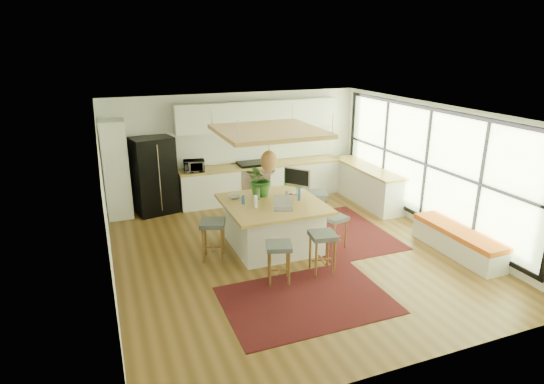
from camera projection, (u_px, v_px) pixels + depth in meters
name	position (u px, v px, depth m)	size (l,w,h in m)	color
floor	(291.00, 252.00, 8.74)	(7.00, 7.00, 0.00)	brown
ceiling	(293.00, 113.00, 7.88)	(7.00, 7.00, 0.00)	white
wall_back	(236.00, 147.00, 11.40)	(6.50, 6.50, 0.00)	white
wall_front	(413.00, 271.00, 5.22)	(6.50, 6.50, 0.00)	white
wall_left	(106.00, 208.00, 7.19)	(7.00, 7.00, 0.00)	white
wall_right	(434.00, 169.00, 9.43)	(7.00, 7.00, 0.00)	white
window_wall	(433.00, 167.00, 9.40)	(0.10, 6.20, 2.60)	black
pantry	(116.00, 170.00, 10.18)	(0.55, 0.60, 2.25)	white
back_counter_base	(261.00, 182.00, 11.60)	(4.20, 0.60, 0.88)	white
back_counter_top	(261.00, 165.00, 11.45)	(4.24, 0.64, 0.05)	#AC893D
backsplash	(257.00, 145.00, 11.58)	(4.20, 0.02, 0.80)	white
upper_cabinets	(259.00, 115.00, 11.18)	(4.20, 0.34, 0.70)	white
range	(252.00, 181.00, 11.49)	(0.76, 0.62, 1.00)	#A5A5AA
right_counter_base	(366.00, 185.00, 11.37)	(0.60, 2.50, 0.88)	white
right_counter_top	(367.00, 167.00, 11.23)	(0.64, 2.54, 0.05)	#AC893D
window_bench	(457.00, 241.00, 8.61)	(0.52, 2.00, 0.50)	white
ceiling_panel	(269.00, 146.00, 8.34)	(1.86, 1.86, 0.80)	#AC893D
rug_near	(307.00, 300.00, 7.11)	(2.60, 1.80, 0.01)	black
rug_right	(340.00, 231.00, 9.68)	(1.80, 2.60, 0.01)	black
fridge	(154.00, 175.00, 10.52)	(0.90, 0.71, 1.81)	black
island	(273.00, 224.00, 8.85)	(1.85, 1.85, 0.93)	#AC893D
stool_near_left	(279.00, 263.00, 7.56)	(0.42, 0.42, 0.70)	#494F51
stool_near_right	(322.00, 253.00, 7.90)	(0.44, 0.44, 0.74)	#494F51
stool_right_front	(335.00, 231.00, 8.83)	(0.39, 0.39, 0.67)	#494F51
stool_right_back	(316.00, 212.00, 9.82)	(0.47, 0.47, 0.80)	#494F51
stool_left_side	(213.00, 241.00, 8.38)	(0.45, 0.45, 0.76)	#494F51
laptop	(283.00, 203.00, 8.29)	(0.35, 0.37, 0.26)	#A5A5AA
monitor	(297.00, 181.00, 9.13)	(0.58, 0.21, 0.54)	#A5A5AA
microwave	(194.00, 165.00, 10.75)	(0.49, 0.27, 0.33)	#A5A5AA
island_plant	(261.00, 182.00, 9.02)	(0.65, 0.72, 0.56)	#1E4C19
island_bowl	(235.00, 197.00, 8.91)	(0.24, 0.24, 0.06)	silver
island_bottle_0	(244.00, 199.00, 8.58)	(0.07, 0.07, 0.19)	#2D62B4
island_bottle_1	(256.00, 203.00, 8.41)	(0.07, 0.07, 0.19)	silver
island_bottle_2	(291.00, 201.00, 8.50)	(0.07, 0.07, 0.19)	maroon
island_bottle_3	(288.00, 195.00, 8.84)	(0.07, 0.07, 0.19)	silver
island_bottle_4	(259.00, 195.00, 8.83)	(0.07, 0.07, 0.19)	#4F7747
island_bottle_5	(299.00, 196.00, 8.76)	(0.07, 0.07, 0.19)	#2D62B4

